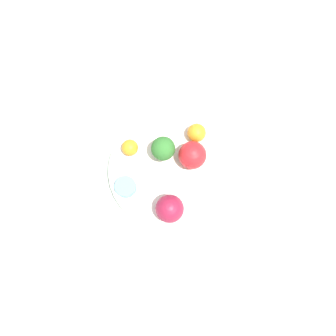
# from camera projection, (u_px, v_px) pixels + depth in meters

# --- Properties ---
(ground_plane) EXTENTS (6.00, 6.00, 0.00)m
(ground_plane) POSITION_uv_depth(u_px,v_px,m) (168.00, 174.00, 0.77)
(ground_plane) COLOR gray
(table_surface) EXTENTS (1.20, 1.20, 0.02)m
(table_surface) POSITION_uv_depth(u_px,v_px,m) (168.00, 173.00, 0.76)
(table_surface) COLOR #B2C6B2
(table_surface) RESTS_ON ground_plane
(bowl) EXTENTS (0.26, 0.26, 0.03)m
(bowl) POSITION_uv_depth(u_px,v_px,m) (168.00, 170.00, 0.73)
(bowl) COLOR silver
(bowl) RESTS_ON table_surface
(broccoli) EXTENTS (0.05, 0.05, 0.06)m
(broccoli) POSITION_uv_depth(u_px,v_px,m) (163.00, 149.00, 0.69)
(broccoli) COLOR #8CB76B
(broccoli) RESTS_ON bowl
(apple_red) EXTENTS (0.06, 0.06, 0.06)m
(apple_red) POSITION_uv_depth(u_px,v_px,m) (170.00, 209.00, 0.67)
(apple_red) COLOR maroon
(apple_red) RESTS_ON bowl
(apple_green) EXTENTS (0.06, 0.06, 0.06)m
(apple_green) POSITION_uv_depth(u_px,v_px,m) (192.00, 155.00, 0.70)
(apple_green) COLOR red
(apple_green) RESTS_ON bowl
(orange_front) EXTENTS (0.04, 0.04, 0.04)m
(orange_front) POSITION_uv_depth(u_px,v_px,m) (130.00, 148.00, 0.71)
(orange_front) COLOR orange
(orange_front) RESTS_ON bowl
(orange_back) EXTENTS (0.04, 0.04, 0.04)m
(orange_back) POSITION_uv_depth(u_px,v_px,m) (197.00, 133.00, 0.72)
(orange_back) COLOR orange
(orange_back) RESTS_ON bowl
(small_cup) EXTENTS (0.05, 0.05, 0.02)m
(small_cup) POSITION_uv_depth(u_px,v_px,m) (126.00, 187.00, 0.70)
(small_cup) COLOR #66B2DB
(small_cup) RESTS_ON bowl
(napkin) EXTENTS (0.12, 0.13, 0.01)m
(napkin) POSITION_uv_depth(u_px,v_px,m) (183.00, 73.00, 0.80)
(napkin) COLOR silver
(napkin) RESTS_ON table_surface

